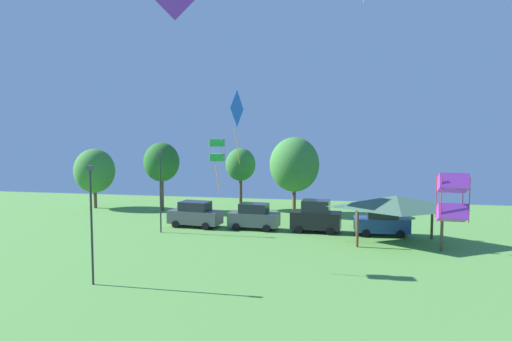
{
  "coord_description": "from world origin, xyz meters",
  "views": [
    {
      "loc": [
        4.14,
        3.42,
        8.13
      ],
      "look_at": [
        1.39,
        16.95,
        7.05
      ],
      "focal_mm": 32.0,
      "sensor_mm": 36.0,
      "label": 1
    }
  ],
  "objects": [
    {
      "name": "parked_car_third_from_left",
      "position": [
        1.56,
        41.32,
        1.3
      ],
      "size": [
        4.19,
        2.27,
        2.7
      ],
      "rotation": [
        0.0,
        0.0,
        -0.06
      ],
      "color": "black",
      "rests_on": "ground"
    },
    {
      "name": "kite_flying_1",
      "position": [
        -3.63,
        29.95,
        7.2
      ],
      "size": [
        0.92,
        0.92,
        3.15
      ],
      "color": "green"
    },
    {
      "name": "treeline_tree_1",
      "position": [
        -15.3,
        48.78,
        5.22
      ],
      "size": [
        3.77,
        3.77,
        7.32
      ],
      "color": "brown",
      "rests_on": "ground"
    },
    {
      "name": "kite_flying_4",
      "position": [
        -4.46,
        38.34,
        10.04
      ],
      "size": [
        0.46,
        2.89,
        5.84
      ],
      "color": "blue"
    },
    {
      "name": "treeline_tree_2",
      "position": [
        -7.33,
        51.55,
        4.87
      ],
      "size": [
        3.25,
        3.25,
        6.7
      ],
      "color": "brown",
      "rests_on": "ground"
    },
    {
      "name": "park_pavilion",
      "position": [
        7.75,
        38.69,
        3.08
      ],
      "size": [
        7.47,
        4.94,
        3.6
      ],
      "color": "brown",
      "rests_on": "ground"
    },
    {
      "name": "treeline_tree_3",
      "position": [
        -1.26,
        49.84,
        5.09
      ],
      "size": [
        5.08,
        5.08,
        7.89
      ],
      "color": "brown",
      "rests_on": "ground"
    },
    {
      "name": "treeline_tree_0",
      "position": [
        -23.38,
        49.13,
        4.15
      ],
      "size": [
        4.42,
        4.42,
        6.59
      ],
      "color": "brown",
      "rests_on": "ground"
    },
    {
      "name": "light_post_2",
      "position": [
        -11.1,
        38.62,
        3.77
      ],
      "size": [
        0.36,
        0.2,
        6.73
      ],
      "color": "#2D2D33",
      "rests_on": "ground"
    },
    {
      "name": "parked_car_leftmost",
      "position": [
        -9.04,
        41.35,
        1.13
      ],
      "size": [
        4.84,
        2.51,
        2.27
      ],
      "rotation": [
        0.0,
        0.0,
        -0.12
      ],
      "color": "#4C5156",
      "rests_on": "ground"
    },
    {
      "name": "parked_car_rightmost_in_row",
      "position": [
        6.87,
        41.13,
        1.1
      ],
      "size": [
        4.44,
        2.35,
        2.22
      ],
      "rotation": [
        0.0,
        0.0,
        0.08
      ],
      "color": "#234299",
      "rests_on": "ground"
    },
    {
      "name": "kite_flying_7",
      "position": [
        6.77,
        15.78,
        6.52
      ],
      "size": [
        0.76,
        0.83,
        1.33
      ],
      "color": "purple"
    },
    {
      "name": "parked_car_second_from_left",
      "position": [
        -3.74,
        41.37,
        1.12
      ],
      "size": [
        4.41,
        2.22,
        2.25
      ],
      "rotation": [
        0.0,
        0.0,
        -0.07
      ],
      "color": "#4C5156",
      "rests_on": "ground"
    },
    {
      "name": "light_post_3",
      "position": [
        -9.37,
        25.41,
        3.65
      ],
      "size": [
        0.36,
        0.2,
        6.49
      ],
      "color": "#2D2D33",
      "rests_on": "ground"
    }
  ]
}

